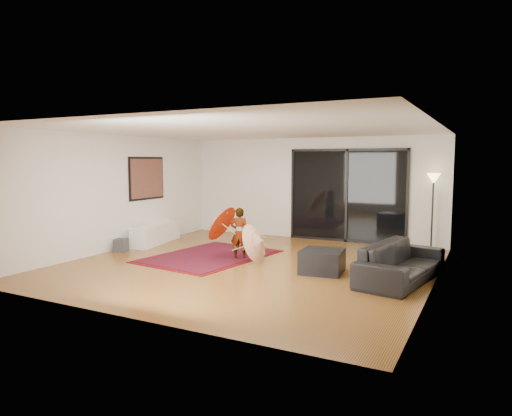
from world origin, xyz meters
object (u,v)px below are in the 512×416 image
Objects in this scene: child at (240,233)px; sofa at (401,262)px; media_console at (156,233)px; ottoman at (322,261)px.

sofa is at bearing 159.73° from child.
child is (-3.40, 0.27, 0.22)m from sofa.
media_console reaches higher than ottoman.
child reaches higher than media_console.
ottoman is 0.69× the size of child.
child is at bearing -23.51° from media_console.
sofa reaches higher than media_console.
sofa is at bearing -19.09° from media_console.
sofa is 1.43m from ottoman.
media_console is 1.63× the size of child.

